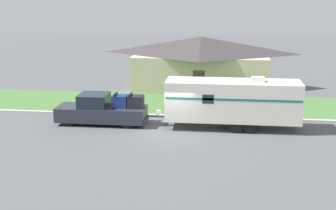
{
  "coord_description": "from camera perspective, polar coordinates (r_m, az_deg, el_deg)",
  "views": [
    {
      "loc": [
        2.92,
        -27.4,
        8.84
      ],
      "look_at": [
        -0.5,
        1.64,
        1.4
      ],
      "focal_mm": 50.0,
      "sensor_mm": 36.0,
      "label": 1
    }
  ],
  "objects": [
    {
      "name": "house_across_street",
      "position": [
        42.18,
        4.05,
        5.37
      ],
      "size": [
        12.54,
        7.5,
        4.51
      ],
      "color": "beige",
      "rests_on": "ground_plane"
    },
    {
      "name": "ground_plane",
      "position": [
        28.94,
        0.61,
        -3.51
      ],
      "size": [
        120.0,
        120.0,
        0.0
      ],
      "primitive_type": "plane",
      "color": "#515456"
    },
    {
      "name": "curb_strip",
      "position": [
        32.49,
        1.32,
        -1.39
      ],
      "size": [
        80.0,
        0.3,
        0.14
      ],
      "color": "beige",
      "rests_on": "ground_plane"
    },
    {
      "name": "mailbox",
      "position": [
        33.0,
        5.44,
        0.52
      ],
      "size": [
        0.48,
        0.2,
        1.34
      ],
      "color": "brown",
      "rests_on": "ground_plane"
    },
    {
      "name": "travel_trailer",
      "position": [
        29.89,
        7.9,
        0.54
      ],
      "size": [
        9.6,
        2.35,
        3.36
      ],
      "color": "black",
      "rests_on": "ground_plane"
    },
    {
      "name": "pickup_truck",
      "position": [
        31.09,
        -7.98,
        -0.63
      ],
      "size": [
        5.96,
        2.07,
        2.08
      ],
      "color": "black",
      "rests_on": "ground_plane"
    },
    {
      "name": "lawn_strip",
      "position": [
        36.02,
        1.87,
        0.08
      ],
      "size": [
        80.0,
        7.0,
        0.03
      ],
      "color": "#477538",
      "rests_on": "ground_plane"
    }
  ]
}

